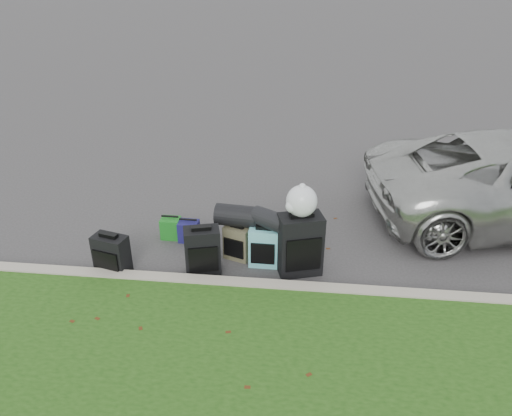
# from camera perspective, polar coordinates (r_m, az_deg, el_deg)

# --- Properties ---
(ground) EXTENTS (120.00, 120.00, 0.00)m
(ground) POSITION_cam_1_polar(r_m,az_deg,el_deg) (7.14, 0.63, -4.70)
(ground) COLOR #383535
(ground) RESTS_ON ground
(curb) EXTENTS (120.00, 0.18, 0.15)m
(curb) POSITION_cam_1_polar(r_m,az_deg,el_deg) (6.27, -0.27, -9.01)
(curb) COLOR #9E937F
(curb) RESTS_ON ground
(suitcase_small_black) EXTENTS (0.49, 0.35, 0.55)m
(suitcase_small_black) POSITION_cam_1_polar(r_m,az_deg,el_deg) (6.76, -16.17, -5.19)
(suitcase_small_black) COLOR black
(suitcase_small_black) RESTS_ON ground
(suitcase_large_black_left) EXTENTS (0.51, 0.38, 0.65)m
(suitcase_large_black_left) POSITION_cam_1_polar(r_m,az_deg,el_deg) (6.52, -6.13, -4.93)
(suitcase_large_black_left) COLOR black
(suitcase_large_black_left) RESTS_ON ground
(suitcase_olive) EXTENTS (0.41, 0.32, 0.48)m
(suitcase_olive) POSITION_cam_1_polar(r_m,az_deg,el_deg) (6.83, -2.10, -3.95)
(suitcase_olive) COLOR #48442E
(suitcase_olive) RESTS_ON ground
(suitcase_teal) EXTENTS (0.39, 0.23, 0.55)m
(suitcase_teal) POSITION_cam_1_polar(r_m,az_deg,el_deg) (6.67, 0.89, -4.46)
(suitcase_teal) COLOR #51A1A7
(suitcase_teal) RESTS_ON ground
(suitcase_large_black_right) EXTENTS (0.63, 0.48, 0.83)m
(suitcase_large_black_right) POSITION_cam_1_polar(r_m,az_deg,el_deg) (6.48, 5.06, -4.18)
(suitcase_large_black_right) COLOR black
(suitcase_large_black_right) RESTS_ON ground
(tote_green) EXTENTS (0.28, 0.22, 0.31)m
(tote_green) POSITION_cam_1_polar(r_m,az_deg,el_deg) (7.44, -9.70, -2.27)
(tote_green) COLOR #1A791F
(tote_green) RESTS_ON ground
(tote_navy) EXTENTS (0.29, 0.23, 0.31)m
(tote_navy) POSITION_cam_1_polar(r_m,az_deg,el_deg) (7.33, -7.68, -2.63)
(tote_navy) COLOR navy
(tote_navy) RESTS_ON ground
(duffel_left) EXTENTS (0.57, 0.35, 0.30)m
(duffel_left) POSITION_cam_1_polar(r_m,az_deg,el_deg) (6.68, -2.29, -0.87)
(duffel_left) COLOR black
(duffel_left) RESTS_ON suitcase_olive
(duffel_right) EXTENTS (0.52, 0.44, 0.25)m
(duffel_right) POSITION_cam_1_polar(r_m,az_deg,el_deg) (6.49, 1.54, -1.32)
(duffel_right) COLOR black
(duffel_right) RESTS_ON suitcase_teal
(trash_bag) EXTENTS (0.39, 0.39, 0.39)m
(trash_bag) POSITION_cam_1_polar(r_m,az_deg,el_deg) (6.21, 5.24, 0.78)
(trash_bag) COLOR white
(trash_bag) RESTS_ON suitcase_large_black_right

